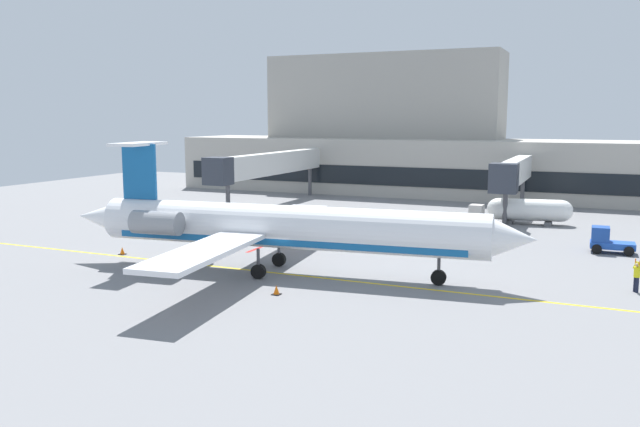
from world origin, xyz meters
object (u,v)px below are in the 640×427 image
object	(u,v)px
marshaller	(637,276)
regional_jet	(278,227)
pushback_tractor	(471,216)
baggage_tug	(608,241)
fuel_tank	(529,210)

from	to	relation	value
marshaller	regional_jet	bearing A→B (deg)	-168.89
regional_jet	pushback_tractor	distance (m)	24.52
baggage_tug	marshaller	bearing A→B (deg)	-82.37
regional_jet	baggage_tug	world-z (taller)	regional_jet
baggage_tug	marshaller	world-z (taller)	same
pushback_tractor	marshaller	bearing A→B (deg)	-56.06
baggage_tug	marshaller	size ratio (longest dim) A/B	1.63
fuel_tank	marshaller	xyz separation A→B (m)	(8.12, -22.08, -0.37)
fuel_tank	regional_jet	bearing A→B (deg)	-115.48
marshaller	fuel_tank	bearing A→B (deg)	110.19
pushback_tractor	regional_jet	bearing A→B (deg)	-108.32
regional_jet	marshaller	xyz separation A→B (m)	(20.57, 4.04, -2.01)
baggage_tug	fuel_tank	distance (m)	12.80
fuel_tank	baggage_tug	bearing A→B (deg)	-58.78
baggage_tug	marshaller	distance (m)	11.25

